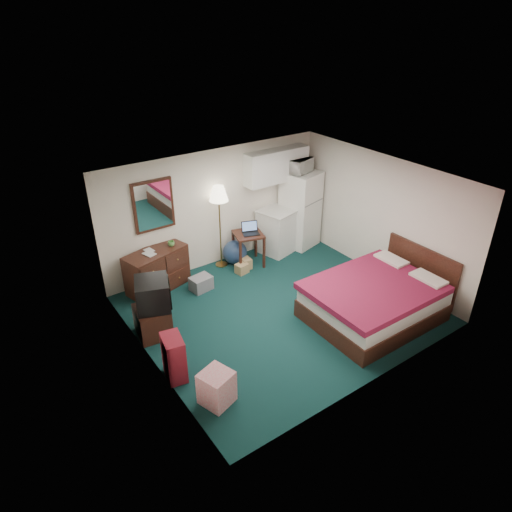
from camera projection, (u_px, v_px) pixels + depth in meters
floor at (280, 310)px, 8.47m from camera, size 5.00×4.50×0.01m
ceiling at (284, 181)px, 7.26m from camera, size 5.00×4.50×0.01m
walls at (281, 250)px, 7.87m from camera, size 5.01×4.51×2.50m
mirror at (153, 205)px, 8.59m from camera, size 0.80×0.06×1.00m
upper_cabinets at (277, 166)px, 9.75m from camera, size 1.50×0.35×0.70m
headboard at (420, 271)px, 8.62m from camera, size 0.06×1.56×1.00m
dresser at (157, 270)px, 8.93m from camera, size 1.32×0.86×0.83m
floor_lamp at (220, 227)px, 9.50m from camera, size 0.50×0.50×1.80m
desk at (248, 249)px, 9.79m from camera, size 0.72×0.72×0.74m
exercise_ball at (235, 252)px, 9.88m from camera, size 0.66×0.66×0.53m
kitchen_counter at (280, 230)px, 10.33m from camera, size 1.04×0.88×0.98m
fridge at (300, 209)px, 10.40m from camera, size 0.88×0.88×1.75m
bed at (373, 301)px, 8.09m from camera, size 2.22×1.73×0.71m
tv_stand at (153, 321)px, 7.72m from camera, size 0.60×0.64×0.53m
suitcase at (174, 358)px, 6.78m from camera, size 0.36×0.49×0.73m
retail_box at (217, 388)px, 6.39m from camera, size 0.52×0.52×0.51m
file_bin at (201, 283)px, 9.00m from camera, size 0.44×0.36×0.28m
cardboard_box_a at (242, 268)px, 9.59m from camera, size 0.28×0.25×0.21m
cardboard_box_b at (246, 263)px, 9.76m from camera, size 0.21×0.25×0.23m
laptop at (251, 229)px, 9.53m from camera, size 0.42×0.38×0.24m
crt_tv at (153, 294)px, 7.51m from camera, size 0.73×0.75×0.51m
microwave at (300, 164)px, 9.88m from camera, size 0.64×0.48×0.39m
book_a at (145, 250)px, 8.50m from camera, size 0.17×0.07×0.24m
book_b at (145, 248)px, 8.63m from camera, size 0.15×0.05×0.20m
mug at (171, 243)px, 8.88m from camera, size 0.14×0.12×0.13m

